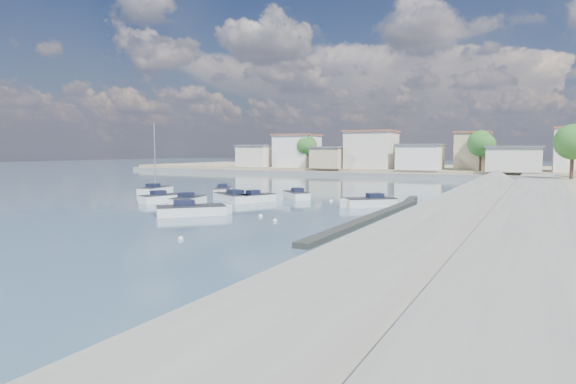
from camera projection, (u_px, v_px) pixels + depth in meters
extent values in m
plane|color=#2F495F|center=(391.00, 189.00, 67.69)|extent=(400.00, 400.00, 0.00)
cube|color=slate|center=(538.00, 213.00, 35.22)|extent=(5.00, 90.00, 1.80)
cube|color=slate|center=(474.00, 209.00, 37.25)|extent=(4.17, 90.00, 2.86)
cube|color=slate|center=(453.00, 233.00, 29.43)|extent=(5.31, 3.50, 1.94)
cube|color=black|center=(373.00, 217.00, 37.99)|extent=(1.00, 26.00, 0.35)
cube|color=black|center=(410.00, 201.00, 50.56)|extent=(2.00, 8.05, 0.30)
cube|color=gray|center=(452.00, 170.00, 113.44)|extent=(160.00, 40.00, 1.40)
cube|color=slate|center=(435.00, 176.00, 94.97)|extent=(160.00, 2.50, 0.80)
cube|color=beige|center=(258.00, 156.00, 119.53)|extent=(8.00, 8.00, 5.00)
cube|color=#595960|center=(258.00, 146.00, 119.29)|extent=(8.48, 8.48, 0.35)
cube|color=white|center=(297.00, 151.00, 116.53)|extent=(9.00, 9.00, 7.50)
cube|color=#99513D|center=(297.00, 135.00, 116.19)|extent=(9.54, 9.54, 0.35)
cube|color=tan|center=(330.00, 158.00, 109.37)|extent=(7.00, 8.00, 4.50)
cube|color=#595960|center=(330.00, 147.00, 109.16)|extent=(7.42, 8.48, 0.35)
cube|color=beige|center=(371.00, 150.00, 106.79)|extent=(10.00, 9.00, 8.00)
cube|color=#99513D|center=(372.00, 131.00, 106.43)|extent=(10.60, 9.54, 0.35)
cube|color=white|center=(420.00, 158.00, 100.93)|extent=(8.50, 8.50, 5.00)
cube|color=#595960|center=(421.00, 145.00, 100.70)|extent=(9.01, 9.01, 0.35)
cube|color=tan|center=(473.00, 152.00, 98.81)|extent=(6.50, 7.50, 7.50)
cube|color=#99513D|center=(474.00, 132.00, 98.47)|extent=(6.89, 7.95, 0.35)
cube|color=beige|center=(514.00, 160.00, 91.70)|extent=(9.50, 9.00, 4.50)
cube|color=#595960|center=(515.00, 147.00, 91.49)|extent=(10.07, 9.54, 0.35)
cube|color=white|center=(575.00, 150.00, 89.54)|extent=(7.00, 8.00, 8.00)
cube|color=#99513D|center=(576.00, 128.00, 89.18)|extent=(7.42, 8.48, 0.35)
cylinder|color=#38281E|center=(307.00, 160.00, 112.21)|extent=(0.44, 0.44, 3.38)
sphere|color=#23551C|center=(307.00, 146.00, 111.92)|extent=(4.80, 4.80, 4.80)
sphere|color=#23551C|center=(309.00, 147.00, 110.99)|extent=(3.60, 3.60, 3.60)
sphere|color=#23551C|center=(305.00, 145.00, 112.65)|extent=(3.30, 3.30, 3.30)
cylinder|color=#38281E|center=(386.00, 162.00, 106.50)|extent=(0.44, 0.44, 2.93)
sphere|color=#23551C|center=(386.00, 149.00, 106.25)|extent=(4.16, 4.16, 4.16)
sphere|color=#23551C|center=(389.00, 150.00, 105.44)|extent=(3.12, 3.12, 3.12)
sphere|color=#23551C|center=(384.00, 148.00, 106.88)|extent=(2.86, 2.86, 2.86)
cylinder|color=#38281E|center=(480.00, 162.00, 93.65)|extent=(0.44, 0.44, 3.60)
sphere|color=#23551C|center=(481.00, 143.00, 93.34)|extent=(5.12, 5.12, 5.12)
sphere|color=#23551C|center=(486.00, 145.00, 92.35)|extent=(3.84, 3.84, 3.84)
sphere|color=#23551C|center=(477.00, 143.00, 94.12)|extent=(3.52, 3.52, 3.52)
cylinder|color=#38281E|center=(574.00, 164.00, 88.87)|extent=(0.44, 0.44, 3.15)
sphere|color=#23551C|center=(575.00, 147.00, 88.60)|extent=(4.48, 4.48, 4.48)
sphere|color=#23551C|center=(571.00, 146.00, 89.28)|extent=(3.08, 3.08, 3.08)
cylinder|color=#38281E|center=(572.00, 167.00, 60.69)|extent=(0.44, 0.44, 3.15)
sphere|color=#23551C|center=(573.00, 142.00, 60.42)|extent=(4.48, 4.48, 4.48)
sphere|color=#23551C|center=(566.00, 141.00, 61.10)|extent=(3.08, 3.08, 3.08)
cube|color=white|center=(188.00, 202.00, 48.05)|extent=(2.87, 5.05, 1.00)
cube|color=white|center=(197.00, 200.00, 50.01)|extent=(1.81, 1.81, 1.00)
cube|color=#262628|center=(188.00, 197.00, 48.00)|extent=(2.91, 5.06, 0.08)
cube|color=black|center=(186.00, 195.00, 47.53)|extent=(1.44, 1.65, 0.48)
cube|color=white|center=(256.00, 199.00, 50.84)|extent=(3.14, 4.37, 1.00)
cube|color=white|center=(270.00, 198.00, 51.90)|extent=(1.50, 1.50, 1.00)
cube|color=#262628|center=(256.00, 194.00, 50.79)|extent=(3.17, 4.38, 0.08)
cube|color=black|center=(253.00, 192.00, 50.52)|extent=(1.42, 1.52, 0.48)
cube|color=white|center=(233.00, 198.00, 51.44)|extent=(5.93, 4.76, 1.00)
cube|color=white|center=(224.00, 197.00, 53.52)|extent=(1.83, 1.83, 1.00)
cube|color=#262628|center=(233.00, 194.00, 51.40)|extent=(5.95, 4.80, 0.08)
cube|color=black|center=(235.00, 192.00, 50.89)|extent=(2.14, 2.01, 0.48)
cube|color=white|center=(370.00, 203.00, 46.75)|extent=(5.04, 4.70, 1.00)
cube|color=white|center=(350.00, 204.00, 46.30)|extent=(1.53, 1.53, 1.00)
cube|color=#262628|center=(370.00, 198.00, 46.71)|extent=(5.07, 4.73, 0.08)
cube|color=black|center=(375.00, 196.00, 46.79)|extent=(1.93, 1.90, 0.48)
cube|color=white|center=(162.00, 199.00, 50.37)|extent=(3.10, 4.82, 1.00)
cube|color=white|center=(178.00, 198.00, 51.70)|extent=(1.69, 1.69, 1.00)
cube|color=#262628|center=(162.00, 195.00, 50.33)|extent=(3.14, 4.84, 0.08)
cube|color=black|center=(158.00, 193.00, 50.00)|extent=(1.47, 1.63, 0.48)
cube|color=white|center=(296.00, 196.00, 53.93)|extent=(4.40, 4.33, 1.00)
cube|color=white|center=(291.00, 195.00, 55.71)|extent=(1.27, 1.27, 1.00)
cube|color=#262628|center=(296.00, 192.00, 53.88)|extent=(4.43, 4.35, 0.08)
cube|color=black|center=(298.00, 190.00, 53.44)|extent=(1.71, 1.71, 0.48)
cube|color=white|center=(223.00, 192.00, 59.34)|extent=(4.08, 5.12, 1.00)
cube|color=white|center=(221.00, 194.00, 57.25)|extent=(1.58, 1.58, 1.00)
cube|color=#262628|center=(223.00, 188.00, 59.30)|extent=(4.11, 5.14, 0.08)
cube|color=black|center=(223.00, 186.00, 59.76)|extent=(1.73, 1.84, 0.48)
cube|color=white|center=(191.00, 212.00, 40.43)|extent=(5.50, 5.53, 1.00)
cube|color=white|center=(219.00, 211.00, 41.15)|extent=(1.56, 1.56, 1.00)
cube|color=#262628|center=(191.00, 206.00, 40.38)|extent=(5.54, 5.56, 0.08)
cube|color=black|center=(184.00, 203.00, 40.19)|extent=(2.15, 2.15, 0.48)
cube|color=white|center=(156.00, 191.00, 60.81)|extent=(2.71, 5.64, 1.00)
cube|color=white|center=(166.00, 190.00, 63.07)|extent=(1.78, 1.78, 1.00)
cube|color=#262628|center=(156.00, 187.00, 60.76)|extent=(2.75, 5.65, 0.08)
cube|color=black|center=(153.00, 185.00, 60.23)|extent=(1.38, 1.79, 0.48)
cylinder|color=silver|center=(155.00, 155.00, 60.42)|extent=(0.12, 0.12, 8.00)
cylinder|color=silver|center=(150.00, 182.00, 59.57)|extent=(0.49, 2.38, 0.08)
sphere|color=white|center=(275.00, 221.00, 36.93)|extent=(0.34, 0.34, 0.34)
sphere|color=white|center=(261.00, 216.00, 39.50)|extent=(0.34, 0.34, 0.34)
sphere|color=white|center=(181.00, 239.00, 29.41)|extent=(0.34, 0.34, 0.34)
sphere|color=white|center=(347.00, 206.00, 46.60)|extent=(0.34, 0.34, 0.34)
sphere|color=white|center=(331.00, 201.00, 51.25)|extent=(0.34, 0.34, 0.34)
sphere|color=white|center=(443.00, 201.00, 50.85)|extent=(0.34, 0.34, 0.34)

